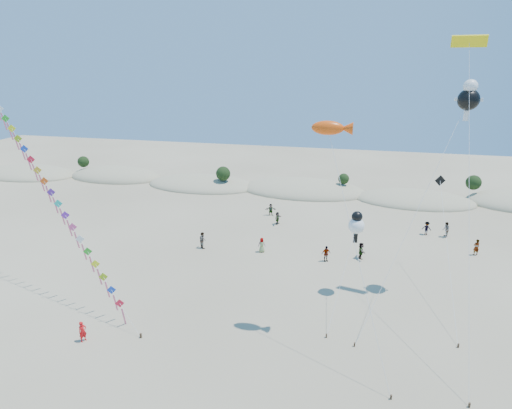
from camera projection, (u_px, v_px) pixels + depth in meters
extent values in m
ellipsoid|color=gray|center=(27.00, 175.00, 74.44)|extent=(18.00, 9.90, 2.80)
ellipsoid|color=#223413|center=(27.00, 170.00, 74.19)|extent=(14.40, 6.48, 0.72)
ellipsoid|color=gray|center=(116.00, 177.00, 72.62)|extent=(16.00, 8.80, 3.60)
ellipsoid|color=#223413|center=(115.00, 172.00, 72.31)|extent=(12.80, 5.76, 0.64)
ellipsoid|color=gray|center=(202.00, 186.00, 67.85)|extent=(17.60, 9.68, 3.00)
ellipsoid|color=#223413|center=(202.00, 180.00, 67.59)|extent=(14.08, 6.34, 0.70)
ellipsoid|color=gray|center=(303.00, 191.00, 65.02)|extent=(19.00, 10.45, 3.40)
ellipsoid|color=#223413|center=(303.00, 185.00, 64.73)|extent=(15.20, 6.84, 0.76)
ellipsoid|color=gray|center=(414.00, 201.00, 60.26)|extent=(16.40, 9.02, 2.80)
ellipsoid|color=#223413|center=(415.00, 196.00, 60.01)|extent=(13.12, 5.90, 0.66)
sphere|color=black|center=(83.00, 162.00, 73.36)|extent=(1.90, 1.90, 1.90)
sphere|color=black|center=(223.00, 174.00, 65.09)|extent=(2.20, 2.20, 2.20)
sphere|color=black|center=(344.00, 179.00, 63.10)|extent=(1.60, 1.60, 1.60)
sphere|color=black|center=(474.00, 183.00, 60.42)|extent=(2.10, 2.10, 2.10)
cube|color=#3F2D1E|center=(141.00, 336.00, 30.39)|extent=(0.12, 0.12, 0.35)
cylinder|color=silver|center=(39.00, 173.00, 34.87)|extent=(22.25, 11.31, 20.16)
cube|color=red|center=(120.00, 303.00, 31.27)|extent=(1.30, 0.51, 1.37)
cube|color=#DE5D85|center=(124.00, 316.00, 31.63)|extent=(0.19, 0.45, 1.55)
cube|color=blue|center=(111.00, 290.00, 31.61)|extent=(1.30, 0.51, 1.37)
cube|color=#DE5D85|center=(116.00, 303.00, 31.96)|extent=(0.19, 0.45, 1.55)
cube|color=#A0C717|center=(103.00, 277.00, 31.94)|extent=(1.30, 0.51, 1.37)
cube|color=#DE5D85|center=(107.00, 290.00, 32.30)|extent=(0.19, 0.45, 1.55)
cube|color=#F6FF1A|center=(95.00, 264.00, 32.27)|extent=(1.30, 0.51, 1.37)
cube|color=#DE5D85|center=(100.00, 277.00, 32.63)|extent=(0.19, 0.45, 1.55)
cube|color=green|center=(88.00, 251.00, 32.61)|extent=(1.30, 0.51, 1.37)
cube|color=#DE5D85|center=(92.00, 264.00, 32.96)|extent=(0.19, 0.45, 1.55)
cube|color=white|center=(80.00, 239.00, 32.94)|extent=(1.30, 0.51, 1.37)
cube|color=#DE5D85|center=(84.00, 252.00, 33.30)|extent=(0.19, 0.45, 1.55)
cube|color=#F54D91|center=(73.00, 227.00, 33.28)|extent=(1.30, 0.51, 1.37)
cube|color=#DE5D85|center=(77.00, 240.00, 33.63)|extent=(0.19, 0.45, 1.55)
cube|color=purple|center=(65.00, 215.00, 33.61)|extent=(1.30, 0.51, 1.37)
cube|color=#DE5D85|center=(70.00, 228.00, 33.97)|extent=(0.19, 0.45, 1.55)
cube|color=#1AC7AF|center=(58.00, 204.00, 33.94)|extent=(1.30, 0.51, 1.37)
cube|color=#DE5D85|center=(62.00, 217.00, 34.30)|extent=(0.19, 0.45, 1.55)
cube|color=#5F2698|center=(51.00, 192.00, 34.28)|extent=(1.30, 0.51, 1.37)
cube|color=#DE5D85|center=(55.00, 205.00, 34.63)|extent=(0.19, 0.45, 1.55)
cube|color=#FF5815|center=(44.00, 181.00, 34.61)|extent=(1.30, 0.51, 1.37)
cube|color=#DE5D85|center=(49.00, 194.00, 34.97)|extent=(0.19, 0.45, 1.55)
cube|color=gold|center=(37.00, 170.00, 34.95)|extent=(1.30, 0.51, 1.37)
cube|color=#DE5D85|center=(42.00, 183.00, 35.30)|extent=(0.19, 0.45, 1.55)
cube|color=red|center=(31.00, 159.00, 35.28)|extent=(1.30, 0.51, 1.37)
cube|color=#DE5D85|center=(35.00, 172.00, 35.64)|extent=(0.19, 0.45, 1.55)
cube|color=blue|center=(24.00, 149.00, 35.61)|extent=(1.30, 0.51, 1.37)
cube|color=#DE5D85|center=(29.00, 162.00, 35.97)|extent=(0.19, 0.45, 1.55)
cube|color=#A0C717|center=(18.00, 139.00, 35.95)|extent=(1.30, 0.51, 1.37)
cube|color=#DE5D85|center=(22.00, 151.00, 36.30)|extent=(0.19, 0.45, 1.55)
cube|color=#F6FF1A|center=(12.00, 128.00, 36.28)|extent=(1.30, 0.51, 1.37)
cube|color=#DE5D85|center=(16.00, 141.00, 36.64)|extent=(0.19, 0.45, 1.55)
cube|color=green|center=(5.00, 118.00, 36.62)|extent=(1.30, 0.51, 1.37)
cube|color=#DE5D85|center=(10.00, 131.00, 36.97)|extent=(0.19, 0.45, 1.55)
cube|color=#DE5D85|center=(4.00, 122.00, 37.31)|extent=(0.19, 0.45, 1.55)
cube|color=#3F2D1E|center=(391.00, 397.00, 24.86)|extent=(0.10, 0.10, 0.30)
cylinder|color=silver|center=(358.00, 257.00, 26.19)|extent=(4.94, 6.69, 14.65)
ellipsoid|color=#E84A0C|center=(328.00, 128.00, 27.47)|extent=(2.10, 0.92, 0.92)
cone|color=#E84A0C|center=(346.00, 128.00, 27.22)|extent=(0.84, 0.84, 0.84)
cube|color=#3F2D1E|center=(326.00, 336.00, 30.41)|extent=(0.10, 0.10, 0.30)
cylinder|color=silver|center=(342.00, 278.00, 32.60)|extent=(1.60, 7.09, 6.03)
sphere|color=white|center=(356.00, 226.00, 34.73)|extent=(1.32, 1.32, 1.32)
sphere|color=black|center=(357.00, 217.00, 34.48)|extent=(0.88, 0.88, 0.88)
cube|color=black|center=(355.00, 238.00, 35.07)|extent=(0.35, 0.18, 0.80)
cube|color=#3F2D1E|center=(354.00, 344.00, 29.48)|extent=(0.10, 0.10, 0.30)
cylinder|color=silver|center=(414.00, 217.00, 30.93)|extent=(7.18, 10.25, 15.96)
sphere|color=black|center=(468.00, 100.00, 32.34)|extent=(1.62, 1.62, 1.62)
sphere|color=white|center=(471.00, 86.00, 32.03)|extent=(1.05, 1.05, 1.05)
cube|color=white|center=(466.00, 116.00, 32.72)|extent=(0.35, 0.18, 0.80)
cube|color=white|center=(459.00, 99.00, 32.49)|extent=(0.60, 0.15, 0.25)
cube|color=white|center=(479.00, 100.00, 32.19)|extent=(0.60, 0.15, 0.25)
cube|color=#3F2D1E|center=(469.00, 405.00, 24.28)|extent=(0.10, 0.10, 0.30)
cylinder|color=silver|center=(469.00, 202.00, 27.66)|extent=(0.13, 14.18, 20.11)
cube|color=yellow|center=(469.00, 41.00, 30.99)|extent=(2.48, 1.01, 0.87)
cube|color=black|center=(469.00, 41.00, 31.01)|extent=(2.39, 0.60, 0.19)
cube|color=#3F2D1E|center=(458.00, 346.00, 29.36)|extent=(0.10, 0.10, 0.30)
cylinder|color=silver|center=(448.00, 252.00, 34.38)|extent=(0.08, 13.60, 8.30)
cube|color=black|center=(440.00, 181.00, 39.34)|extent=(1.00, 0.29, 1.02)
imported|color=red|center=(83.00, 332.00, 29.86)|extent=(0.58, 0.66, 1.53)
imported|color=slate|center=(203.00, 240.00, 44.93)|extent=(1.06, 1.07, 1.74)
imported|color=slate|center=(262.00, 245.00, 43.93)|extent=(0.83, 0.62, 1.55)
imported|color=slate|center=(326.00, 254.00, 41.89)|extent=(1.01, 0.80, 1.60)
imported|color=slate|center=(361.00, 251.00, 42.49)|extent=(0.81, 1.62, 1.67)
imported|color=slate|center=(427.00, 228.00, 48.39)|extent=(1.12, 0.83, 1.55)
imported|color=slate|center=(446.00, 230.00, 47.66)|extent=(0.66, 0.85, 1.75)
imported|color=slate|center=(271.00, 210.00, 54.54)|extent=(1.46, 0.71, 1.50)
imported|color=slate|center=(476.00, 247.00, 43.23)|extent=(0.72, 0.59, 1.71)
imported|color=slate|center=(278.00, 218.00, 51.50)|extent=(0.81, 1.49, 1.53)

